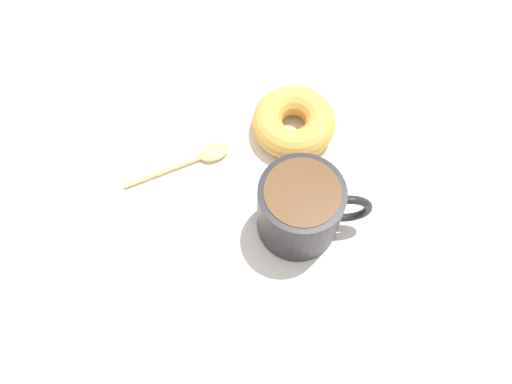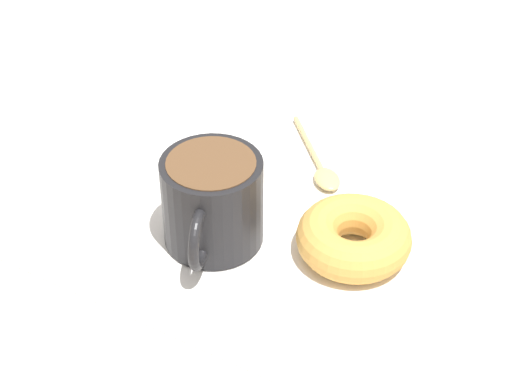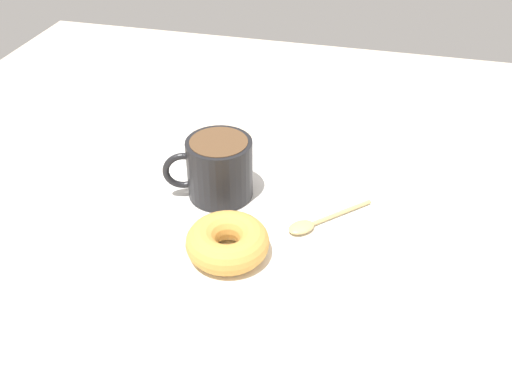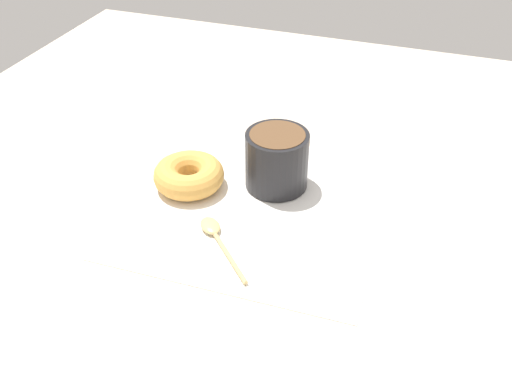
{
  "view_description": "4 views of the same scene",
  "coord_description": "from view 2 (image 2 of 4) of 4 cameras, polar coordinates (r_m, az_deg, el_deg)",
  "views": [
    {
      "loc": [
        24.27,
        5.99,
        52.08
      ],
      "look_at": [
        1.56,
        -2.65,
        2.3
      ],
      "focal_mm": 35.0,
      "sensor_mm": 36.0,
      "label": 1
    },
    {
      "loc": [
        -29.91,
        49.92,
        51.25
      ],
      "look_at": [
        1.56,
        -2.65,
        2.3
      ],
      "focal_mm": 60.0,
      "sensor_mm": 36.0,
      "label": 2
    },
    {
      "loc": [
        -57.56,
        -17.55,
        46.94
      ],
      "look_at": [
        1.56,
        -2.65,
        2.3
      ],
      "focal_mm": 40.0,
      "sensor_mm": 36.0,
      "label": 3
    },
    {
      "loc": [
        21.92,
        -60.97,
        48.4
      ],
      "look_at": [
        1.56,
        -2.65,
        2.3
      ],
      "focal_mm": 40.0,
      "sensor_mm": 36.0,
      "label": 4
    }
  ],
  "objects": [
    {
      "name": "ground_plane",
      "position": [
        0.78,
        -0.01,
        -3.3
      ],
      "size": [
        120.0,
        120.0,
        2.0
      ],
      "primitive_type": "cube",
      "color": "beige"
    },
    {
      "name": "napkin",
      "position": [
        0.8,
        -0.0,
        -1.21
      ],
      "size": [
        34.52,
        34.52,
        0.3
      ],
      "primitive_type": "cube",
      "rotation": [
        0.0,
        0.0,
        0.02
      ],
      "color": "white",
      "rests_on": "ground_plane"
    },
    {
      "name": "coffee_cup",
      "position": [
        0.74,
        -2.96,
        -0.59
      ],
      "size": [
        8.85,
        11.73,
        8.33
      ],
      "color": "black",
      "rests_on": "napkin"
    },
    {
      "name": "donut",
      "position": [
        0.74,
        6.53,
        -3.03
      ],
      "size": [
        10.04,
        10.04,
        3.67
      ],
      "primitive_type": "torus",
      "color": "gold",
      "rests_on": "napkin"
    },
    {
      "name": "spoon",
      "position": [
        0.84,
        4.4,
        1.55
      ],
      "size": [
        10.13,
        10.26,
        0.9
      ],
      "color": "#D8B772",
      "rests_on": "napkin"
    }
  ]
}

